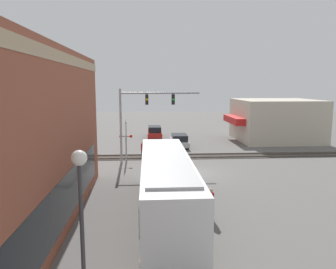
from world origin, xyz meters
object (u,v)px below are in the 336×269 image
at_px(pedestrian_at_crossing, 143,150).
at_px(streetlamp, 82,222).
at_px(city_bus, 166,182).
at_px(parked_car_silver, 179,141).
at_px(parked_car_red, 155,132).
at_px(crossing_signal, 126,136).
at_px(pedestrian_near_bus, 211,204).

bearing_deg(pedestrian_at_crossing, streetlamp, 176.10).
distance_m(city_bus, parked_car_silver, 19.28).
height_order(parked_car_red, pedestrian_at_crossing, pedestrian_at_crossing).
height_order(crossing_signal, streetlamp, streetlamp).
distance_m(streetlamp, pedestrian_at_crossing, 21.20).
bearing_deg(parked_car_red, pedestrian_at_crossing, 173.62).
bearing_deg(pedestrian_at_crossing, crossing_signal, 117.13).
distance_m(parked_car_silver, pedestrian_at_crossing, 7.14).
height_order(crossing_signal, pedestrian_at_crossing, crossing_signal).
height_order(streetlamp, pedestrian_near_bus, streetlamp).
xyz_separation_m(crossing_signal, parked_car_silver, (6.66, -5.48, -1.63)).
bearing_deg(pedestrian_near_bus, parked_car_red, 4.82).
bearing_deg(streetlamp, parked_car_red, -4.83).
height_order(parked_car_silver, pedestrian_at_crossing, pedestrian_at_crossing).
distance_m(parked_car_silver, pedestrian_near_bus, 19.89).
distance_m(crossing_signal, pedestrian_at_crossing, 2.20).
bearing_deg(pedestrian_at_crossing, parked_car_red, -6.38).
relative_size(streetlamp, pedestrian_at_crossing, 3.04).
xyz_separation_m(streetlamp, parked_car_red, (33.56, -2.84, -2.32)).
relative_size(streetlamp, parked_car_red, 1.05).
relative_size(city_bus, crossing_signal, 3.26).
height_order(crossing_signal, parked_car_silver, crossing_signal).
xyz_separation_m(parked_car_silver, pedestrian_at_crossing, (-5.90, 4.00, 0.18)).
height_order(city_bus, parked_car_silver, city_bus).
distance_m(pedestrian_at_crossing, pedestrian_near_bus, 14.45).
bearing_deg(crossing_signal, parked_car_red, -12.22).
bearing_deg(parked_car_silver, crossing_signal, 140.57).
xyz_separation_m(parked_car_silver, parked_car_red, (6.62, 2.60, 0.05)).
distance_m(streetlamp, pedestrian_near_bus, 8.96).
distance_m(crossing_signal, parked_car_red, 13.68).
xyz_separation_m(parked_car_red, pedestrian_near_bus, (-26.51, -2.23, 0.11)).
bearing_deg(pedestrian_near_bus, parked_car_silver, -1.06).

